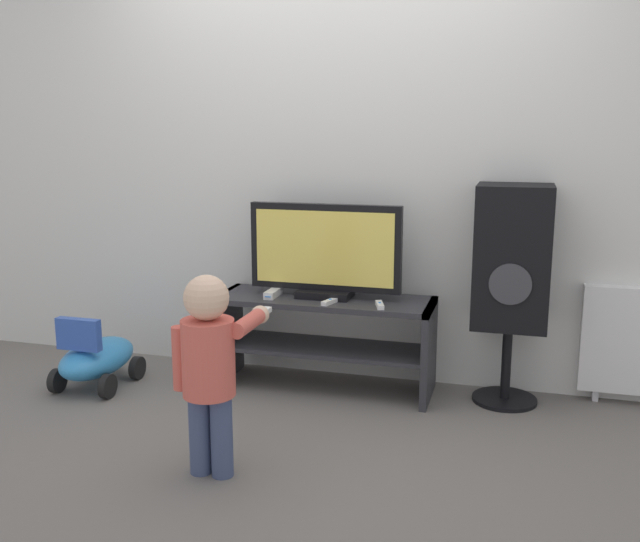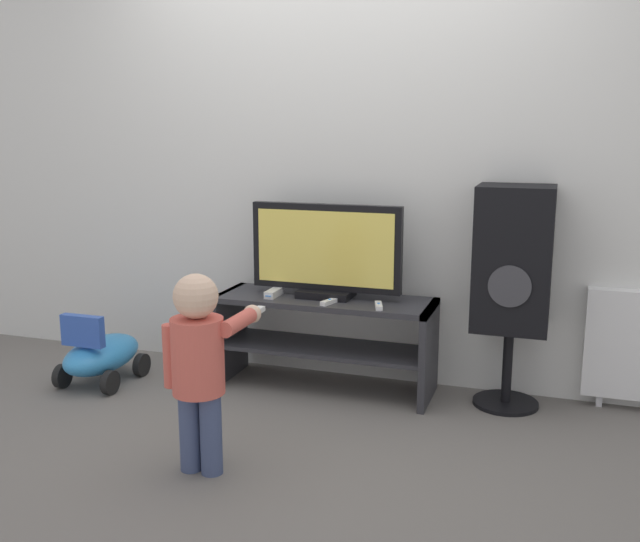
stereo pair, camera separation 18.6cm
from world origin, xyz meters
name	(u,v)px [view 2 (the right image)]	position (x,y,z in m)	size (l,w,h in m)	color
ground_plane	(313,401)	(0.00, 0.00, 0.00)	(16.00, 16.00, 0.00)	slate
wall_back	(341,149)	(0.00, 0.49, 1.30)	(10.00, 0.06, 2.60)	silver
tv_stand	(325,328)	(0.00, 0.20, 0.34)	(1.18, 0.41, 0.51)	#2D2D33
television	(326,252)	(0.00, 0.22, 0.76)	(0.83, 0.20, 0.51)	black
game_console	(274,293)	(-0.27, 0.14, 0.53)	(0.05, 0.16, 0.04)	white
remote_primary	(379,306)	(0.33, 0.08, 0.52)	(0.07, 0.13, 0.03)	white
remote_secondary	(330,302)	(0.07, 0.08, 0.52)	(0.07, 0.13, 0.03)	white
child	(200,357)	(-0.18, -0.88, 0.50)	(0.32, 0.48, 0.85)	#3F4C72
speaker_tower	(513,263)	(0.97, 0.27, 0.75)	(0.37, 0.34, 1.14)	black
ride_on_toy	(101,354)	(-1.22, -0.12, 0.16)	(0.35, 0.56, 0.43)	#338CD1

